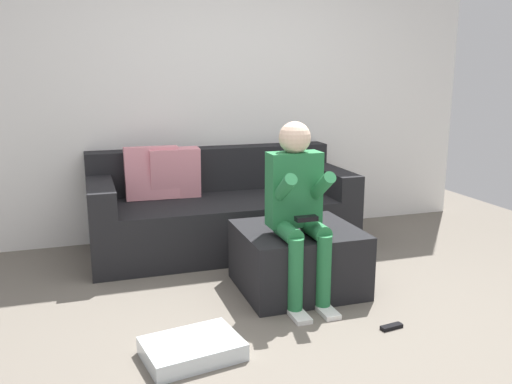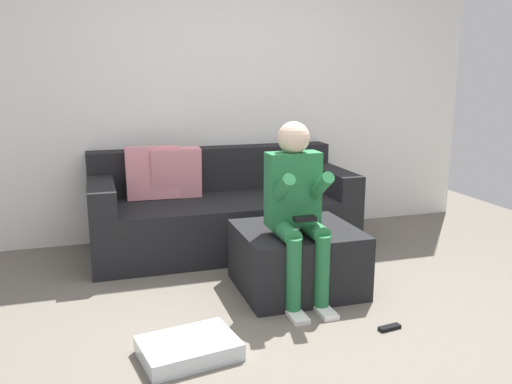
{
  "view_description": "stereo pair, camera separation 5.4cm",
  "coord_description": "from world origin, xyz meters",
  "px_view_note": "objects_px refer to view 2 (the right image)",
  "views": [
    {
      "loc": [
        -1.24,
        -2.56,
        1.48
      ],
      "look_at": [
        -0.03,
        1.18,
        0.59
      ],
      "focal_mm": 37.37,
      "sensor_mm": 36.0,
      "label": 1
    },
    {
      "loc": [
        -1.19,
        -2.58,
        1.48
      ],
      "look_at": [
        -0.03,
        1.18,
        0.59
      ],
      "focal_mm": 37.37,
      "sensor_mm": 36.0,
      "label": 2
    }
  ],
  "objects_px": {
    "storage_bin": "(189,348)",
    "person_seated": "(297,201)",
    "couch_sectional": "(219,210)",
    "remote_near_ottoman": "(390,328)",
    "ottoman": "(297,259)"
  },
  "relations": [
    {
      "from": "ottoman",
      "to": "remote_near_ottoman",
      "type": "xyz_separation_m",
      "value": [
        0.3,
        -0.74,
        -0.21
      ]
    },
    {
      "from": "couch_sectional",
      "to": "remote_near_ottoman",
      "type": "height_order",
      "value": "couch_sectional"
    },
    {
      "from": "ottoman",
      "to": "remote_near_ottoman",
      "type": "bearing_deg",
      "value": -67.85
    },
    {
      "from": "couch_sectional",
      "to": "remote_near_ottoman",
      "type": "xyz_separation_m",
      "value": [
        0.6,
        -1.8,
        -0.31
      ]
    },
    {
      "from": "storage_bin",
      "to": "person_seated",
      "type": "bearing_deg",
      "value": 32.73
    },
    {
      "from": "person_seated",
      "to": "storage_bin",
      "type": "xyz_separation_m",
      "value": [
        -0.81,
        -0.52,
        -0.63
      ]
    },
    {
      "from": "person_seated",
      "to": "remote_near_ottoman",
      "type": "xyz_separation_m",
      "value": [
        0.37,
        -0.57,
        -0.66
      ]
    },
    {
      "from": "couch_sectional",
      "to": "remote_near_ottoman",
      "type": "distance_m",
      "value": 1.92
    },
    {
      "from": "ottoman",
      "to": "person_seated",
      "type": "relative_size",
      "value": 0.68
    },
    {
      "from": "storage_bin",
      "to": "remote_near_ottoman",
      "type": "xyz_separation_m",
      "value": [
        1.19,
        -0.05,
        -0.04
      ]
    },
    {
      "from": "remote_near_ottoman",
      "to": "ottoman",
      "type": "bearing_deg",
      "value": 104.37
    },
    {
      "from": "couch_sectional",
      "to": "ottoman",
      "type": "height_order",
      "value": "couch_sectional"
    },
    {
      "from": "couch_sectional",
      "to": "storage_bin",
      "type": "height_order",
      "value": "couch_sectional"
    },
    {
      "from": "couch_sectional",
      "to": "remote_near_ottoman",
      "type": "relative_size",
      "value": 15.42
    },
    {
      "from": "couch_sectional",
      "to": "person_seated",
      "type": "distance_m",
      "value": 1.3
    }
  ]
}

